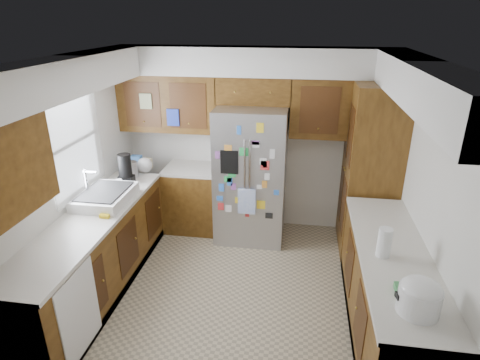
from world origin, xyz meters
name	(u,v)px	position (x,y,z in m)	size (l,w,h in m)	color
floor	(237,287)	(0.00, 0.00, 0.00)	(3.60, 3.60, 0.00)	tan
room_shell	(232,122)	(-0.11, 0.36, 1.82)	(3.64, 3.24, 2.52)	silver
left_counter_run	(120,244)	(-1.36, 0.03, 0.43)	(1.36, 3.20, 0.92)	#3F260C
right_counter_run	(387,298)	(1.50, -0.47, 0.42)	(0.63, 2.25, 0.92)	#3F260C
pantry	(370,170)	(1.50, 1.15, 1.07)	(0.60, 0.90, 2.15)	#3F260C
fridge	(251,175)	(0.00, 1.20, 0.90)	(0.90, 0.79, 1.80)	gray
bridge_cabinet	(254,90)	(0.00, 1.43, 1.98)	(0.96, 0.34, 0.35)	#3F260C
fridge_top_items	(246,66)	(-0.10, 1.40, 2.27)	(0.83, 0.34, 0.27)	#2243A3
sink_assembly	(105,196)	(-1.50, 0.10, 0.99)	(0.52, 0.74, 0.37)	white
left_counter_clutter	(134,167)	(-1.46, 0.86, 1.05)	(0.33, 0.78, 0.38)	black
rice_cooker	(420,296)	(1.50, -1.25, 1.05)	(0.30, 0.29, 0.26)	white
paper_towel	(384,242)	(1.38, -0.56, 1.05)	(0.12, 0.12, 0.27)	white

